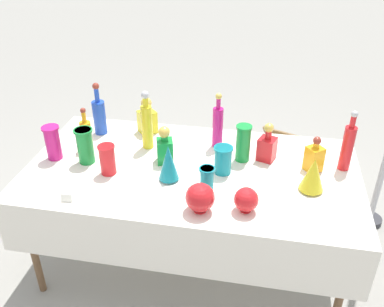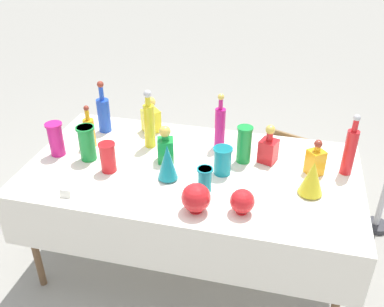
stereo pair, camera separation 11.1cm
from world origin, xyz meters
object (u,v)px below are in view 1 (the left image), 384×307
object	(u,v)px
slender_vase_3	(85,145)
round_bowl_1	(246,200)
tall_bottle_2	(348,146)
slender_vase_4	(53,142)
square_decanter_3	(165,147)
slender_vase_2	(207,178)
tall_bottle_3	(86,134)
slender_vase_5	(107,159)
square_decanter_2	(314,157)
fluted_vase_1	(168,163)
tall_bottle_0	(99,115)
tall_bottle_1	(147,124)
slender_vase_1	(223,159)
square_decanter_1	(147,118)
fluted_vase_0	(313,174)
cardboard_box_behind_left	(280,160)
round_bowl_0	(200,198)
tall_bottle_4	(218,125)
slender_vase_0	(243,142)
square_decanter_0	(267,146)

from	to	relation	value
slender_vase_3	round_bowl_1	size ratio (longest dim) A/B	1.64
tall_bottle_2	slender_vase_4	world-z (taller)	tall_bottle_2
square_decanter_3	slender_vase_2	bearing A→B (deg)	-39.25
tall_bottle_3	slender_vase_5	distance (m)	0.34
tall_bottle_3	square_decanter_3	size ratio (longest dim) A/B	1.19
square_decanter_2	slender_vase_3	size ratio (longest dim) A/B	1.01
fluted_vase_1	slender_vase_3	bearing A→B (deg)	169.78
tall_bottle_0	tall_bottle_2	size ratio (longest dim) A/B	0.96
tall_bottle_1	slender_vase_3	xyz separation A→B (m)	(-0.32, -0.24, -0.05)
slender_vase_1	round_bowl_1	bearing A→B (deg)	-64.18
tall_bottle_1	slender_vase_3	distance (m)	0.40
tall_bottle_3	square_decanter_1	world-z (taller)	tall_bottle_3
tall_bottle_2	square_decanter_3	world-z (taller)	tall_bottle_2
tall_bottle_1	slender_vase_1	bearing A→B (deg)	-21.96
tall_bottle_0	fluted_vase_0	bearing A→B (deg)	-17.06
slender_vase_1	square_decanter_1	bearing A→B (deg)	144.65
slender_vase_2	square_decanter_3	bearing A→B (deg)	140.75
slender_vase_2	slender_vase_5	distance (m)	0.59
slender_vase_4	fluted_vase_1	size ratio (longest dim) A/B	0.97
tall_bottle_3	fluted_vase_0	bearing A→B (deg)	-8.48
cardboard_box_behind_left	slender_vase_4	bearing A→B (deg)	-139.19
fluted_vase_0	tall_bottle_3	bearing A→B (deg)	171.52
tall_bottle_1	cardboard_box_behind_left	world-z (taller)	tall_bottle_1
tall_bottle_1	square_decanter_2	bearing A→B (deg)	-4.64
slender_vase_4	square_decanter_2	bearing A→B (deg)	5.70
round_bowl_0	fluted_vase_1	bearing A→B (deg)	132.35
fluted_vase_0	tall_bottle_2	bearing A→B (deg)	52.90
tall_bottle_0	fluted_vase_0	xyz separation A→B (m)	(1.38, -0.42, -0.03)
tall_bottle_4	slender_vase_3	bearing A→B (deg)	-155.57
slender_vase_5	cardboard_box_behind_left	xyz separation A→B (m)	(1.03, 1.32, -0.69)
tall_bottle_0	slender_vase_1	world-z (taller)	tall_bottle_0
tall_bottle_1	cardboard_box_behind_left	distance (m)	1.53
tall_bottle_2	slender_vase_0	size ratio (longest dim) A/B	1.63
square_decanter_3	slender_vase_5	size ratio (longest dim) A/B	1.32
slender_vase_2	fluted_vase_1	bearing A→B (deg)	166.06
fluted_vase_0	fluted_vase_1	world-z (taller)	fluted_vase_1
square_decanter_1	slender_vase_5	size ratio (longest dim) A/B	1.39
tall_bottle_0	cardboard_box_behind_left	distance (m)	1.69
slender_vase_0	fluted_vase_0	bearing A→B (deg)	-32.38
square_decanter_2	square_decanter_3	xyz separation A→B (m)	(-0.88, -0.07, 0.01)
square_decanter_0	square_decanter_1	world-z (taller)	square_decanter_1
tall_bottle_3	square_decanter_3	distance (m)	0.53
round_bowl_0	tall_bottle_1	bearing A→B (deg)	127.12
square_decanter_1	round_bowl_0	bearing A→B (deg)	-57.40
slender_vase_1	slender_vase_3	world-z (taller)	slender_vase_3
tall_bottle_4	fluted_vase_0	bearing A→B (deg)	-34.55
slender_vase_4	tall_bottle_0	bearing A→B (deg)	66.57
tall_bottle_2	square_decanter_1	world-z (taller)	tall_bottle_2
slender_vase_0	slender_vase_1	world-z (taller)	slender_vase_0
tall_bottle_0	round_bowl_0	bearing A→B (deg)	-41.23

